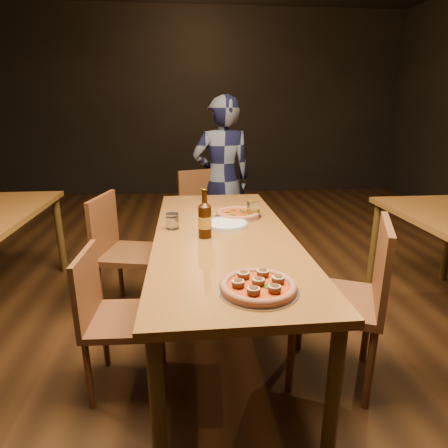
{
  "coord_description": "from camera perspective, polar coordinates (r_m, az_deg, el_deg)",
  "views": [
    {
      "loc": [
        -0.21,
        -2.09,
        1.46
      ],
      "look_at": [
        0.0,
        -0.05,
        0.82
      ],
      "focal_mm": 30.0,
      "sensor_mm": 36.0,
      "label": 1
    }
  ],
  "objects": [
    {
      "name": "ground",
      "position": [
        2.56,
        -0.12,
        -17.46
      ],
      "size": [
        9.0,
        9.0,
        0.0
      ],
      "primitive_type": "plane",
      "color": "black"
    },
    {
      "name": "room_shell",
      "position": [
        2.14,
        -0.15,
        28.02
      ],
      "size": [
        9.0,
        9.0,
        9.0
      ],
      "color": "black",
      "rests_on": "ground"
    },
    {
      "name": "table_main",
      "position": [
        2.24,
        -0.13,
        -3.08
      ],
      "size": [
        0.8,
        2.0,
        0.75
      ],
      "color": "brown",
      "rests_on": "ground"
    },
    {
      "name": "chair_main_nw",
      "position": [
        2.08,
        -14.83,
        -13.73
      ],
      "size": [
        0.4,
        0.4,
        0.82
      ],
      "primitive_type": null,
      "rotation": [
        0.0,
        0.0,
        1.53
      ],
      "color": "#5F3019",
      "rests_on": "ground"
    },
    {
      "name": "chair_main_sw",
      "position": [
        2.79,
        -13.83,
        -4.27
      ],
      "size": [
        0.51,
        0.51,
        0.91
      ],
      "primitive_type": null,
      "rotation": [
        0.0,
        0.0,
        1.35
      ],
      "color": "#5F3019",
      "rests_on": "ground"
    },
    {
      "name": "chair_main_e",
      "position": [
        2.12,
        16.54,
        -10.83
      ],
      "size": [
        0.6,
        0.6,
        0.97
      ],
      "primitive_type": null,
      "rotation": [
        0.0,
        0.0,
        -1.99
      ],
      "color": "#5F3019",
      "rests_on": "ground"
    },
    {
      "name": "chair_end",
      "position": [
        3.48,
        -2.22,
        0.82
      ],
      "size": [
        0.57,
        0.57,
        0.94
      ],
      "primitive_type": null,
      "rotation": [
        0.0,
        0.0,
        0.36
      ],
      "color": "#5F3019",
      "rests_on": "ground"
    },
    {
      "name": "pizza_meatball",
      "position": [
        1.54,
        5.24,
        -9.35
      ],
      "size": [
        0.33,
        0.33,
        0.06
      ],
      "rotation": [
        0.0,
        0.0,
        -0.15
      ],
      "color": "#B7B7BF",
      "rests_on": "table_main"
    },
    {
      "name": "pizza_margherita",
      "position": [
        2.54,
        2.16,
        1.57
      ],
      "size": [
        0.31,
        0.31,
        0.04
      ],
      "rotation": [
        0.0,
        0.0,
        -0.11
      ],
      "color": "#B7B7BF",
      "rests_on": "table_main"
    },
    {
      "name": "plate_stack",
      "position": [
        2.33,
        0.35,
        -0.06
      ],
      "size": [
        0.27,
        0.27,
        0.03
      ],
      "primitive_type": "cylinder",
      "color": "white",
      "rests_on": "table_main"
    },
    {
      "name": "beer_bottle",
      "position": [
        2.11,
        -2.93,
        0.49
      ],
      "size": [
        0.08,
        0.08,
        0.27
      ],
      "rotation": [
        0.0,
        0.0,
        0.13
      ],
      "color": "black",
      "rests_on": "table_main"
    },
    {
      "name": "water_glass",
      "position": [
        2.3,
        -7.87,
        0.43
      ],
      "size": [
        0.08,
        0.08,
        0.1
      ],
      "primitive_type": "cylinder",
      "color": "white",
      "rests_on": "table_main"
    },
    {
      "name": "amber_glass",
      "position": [
        2.52,
        4.47,
        2.21
      ],
      "size": [
        0.09,
        0.09,
        0.11
      ],
      "primitive_type": "cylinder",
      "color": "#AC7F13",
      "rests_on": "table_main"
    },
    {
      "name": "diner",
      "position": [
        3.65,
        -0.27,
        6.72
      ],
      "size": [
        0.61,
        0.44,
        1.57
      ],
      "primitive_type": "imported",
      "rotation": [
        0.0,
        0.0,
        3.26
      ],
      "color": "black",
      "rests_on": "ground"
    }
  ]
}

